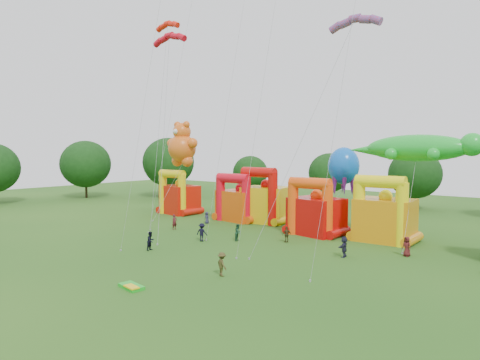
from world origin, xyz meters
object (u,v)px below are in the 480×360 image
Objects in this scene: bouncy_castle_0 at (178,197)px; teddy_bear_kite at (178,158)px; gecko_kite at (414,166)px; spectator_4 at (287,234)px; octopus_kite at (337,184)px; spectator_0 at (207,218)px; bouncy_castle_2 at (264,201)px.

bouncy_castle_0 is 6.45m from teddy_bear_kite.
gecko_kite reaches higher than spectator_4.
octopus_kite is (24.03, 3.56, 2.96)m from bouncy_castle_0.
gecko_kite is 9.04× the size of spectator_0.
spectator_0 is at bearing -135.04° from bouncy_castle_2.
octopus_kite reaches higher than bouncy_castle_0.
gecko_kite is 1.37× the size of octopus_kite.
gecko_kite is (33.79, 0.79, 5.36)m from bouncy_castle_0.
bouncy_castle_2 is at bearing 14.42° from teddy_bear_kite.
spectator_0 is (7.39, -2.09, -7.68)m from teddy_bear_kite.
octopus_kite is (9.38, 2.00, 2.71)m from bouncy_castle_2.
spectator_4 is (-10.24, -7.98, -7.05)m from gecko_kite.
teddy_bear_kite is 1.00× the size of gecko_kite.
bouncy_castle_0 is 0.91× the size of bouncy_castle_2.
teddy_bear_kite is 9.08× the size of spectator_0.
teddy_bear_kite reaches higher than bouncy_castle_2.
bouncy_castle_0 is 24.68m from spectator_4.
spectator_4 is at bearing -10.22° from spectator_0.
octopus_kite is at bearing 13.40° from teddy_bear_kite.
octopus_kite is at bearing 12.01° from bouncy_castle_2.
gecko_kite is 14.78m from spectator_4.
bouncy_castle_0 is at bearing 160.68° from spectator_0.
bouncy_castle_2 is at bearing -167.99° from octopus_kite.
spectator_0 is (-5.39, -5.38, -2.01)m from bouncy_castle_2.
bouncy_castle_2 is at bearing 177.69° from gecko_kite.
spectator_0 is 14.67m from spectator_4.
gecko_kite is at bearing 13.72° from spectator_0.
bouncy_castle_0 is 4.37× the size of spectator_0.
spectator_0 is at bearing -72.86° from spectator_4.
bouncy_castle_0 is 14.74m from bouncy_castle_2.
octopus_kite is 6.01× the size of spectator_4.
bouncy_castle_0 is 0.66× the size of octopus_kite.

